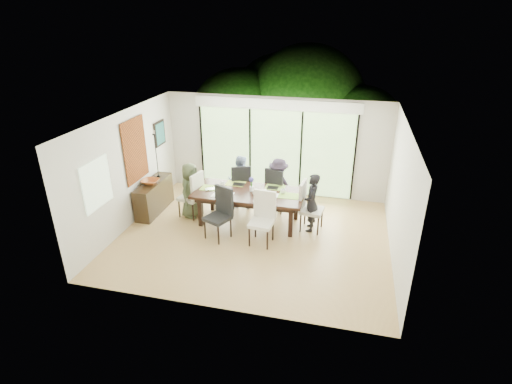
% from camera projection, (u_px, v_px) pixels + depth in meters
% --- Properties ---
extents(floor, '(6.00, 5.00, 0.01)m').
position_uv_depth(floor, '(253.00, 236.00, 9.12)').
color(floor, olive).
rests_on(floor, ground).
extents(ceiling, '(6.00, 5.00, 0.01)m').
position_uv_depth(ceiling, '(253.00, 120.00, 8.00)').
color(ceiling, white).
rests_on(ceiling, wall_back).
extents(wall_back, '(6.00, 0.02, 2.70)m').
position_uv_depth(wall_back, '(276.00, 147.00, 10.78)').
color(wall_back, beige).
rests_on(wall_back, floor).
extents(wall_front, '(6.00, 0.02, 2.70)m').
position_uv_depth(wall_front, '(215.00, 242.00, 6.34)').
color(wall_front, silver).
rests_on(wall_front, floor).
extents(wall_left, '(0.02, 5.00, 2.70)m').
position_uv_depth(wall_left, '(127.00, 170.00, 9.20)').
color(wall_left, beige).
rests_on(wall_left, floor).
extents(wall_right, '(0.02, 5.00, 2.70)m').
position_uv_depth(wall_right, '(400.00, 196.00, 7.92)').
color(wall_right, beige).
rests_on(wall_right, floor).
extents(glass_doors, '(4.20, 0.02, 2.30)m').
position_uv_depth(glass_doors, '(275.00, 152.00, 10.81)').
color(glass_doors, '#598C3F').
rests_on(glass_doors, wall_back).
extents(blinds_header, '(4.40, 0.06, 0.28)m').
position_uv_depth(blinds_header, '(276.00, 105.00, 10.26)').
color(blinds_header, white).
rests_on(blinds_header, wall_back).
extents(mullion_a, '(0.05, 0.04, 2.30)m').
position_uv_depth(mullion_a, '(202.00, 147.00, 11.25)').
color(mullion_a, black).
rests_on(mullion_a, wall_back).
extents(mullion_b, '(0.05, 0.04, 2.30)m').
position_uv_depth(mullion_b, '(250.00, 151.00, 10.95)').
color(mullion_b, black).
rests_on(mullion_b, wall_back).
extents(mullion_c, '(0.05, 0.04, 2.30)m').
position_uv_depth(mullion_c, '(301.00, 155.00, 10.65)').
color(mullion_c, black).
rests_on(mullion_c, wall_back).
extents(mullion_d, '(0.05, 0.04, 2.30)m').
position_uv_depth(mullion_d, '(354.00, 159.00, 10.35)').
color(mullion_d, black).
rests_on(mullion_d, wall_back).
extents(side_window, '(0.02, 0.90, 1.00)m').
position_uv_depth(side_window, '(97.00, 184.00, 8.07)').
color(side_window, '#8CAD7F').
rests_on(side_window, wall_left).
extents(deck, '(6.00, 1.80, 0.10)m').
position_uv_depth(deck, '(280.00, 182.00, 12.15)').
color(deck, '#4F3122').
rests_on(deck, ground).
extents(rail_top, '(6.00, 0.08, 0.06)m').
position_uv_depth(rail_top, '(285.00, 155.00, 12.61)').
color(rail_top, brown).
rests_on(rail_top, deck).
extents(foliage_left, '(3.20, 3.20, 3.20)m').
position_uv_depth(foliage_left, '(239.00, 116.00, 13.51)').
color(foliage_left, '#14380F').
rests_on(foliage_left, ground).
extents(foliage_mid, '(4.00, 4.00, 4.00)m').
position_uv_depth(foliage_mid, '(306.00, 105.00, 13.42)').
color(foliage_mid, '#14380F').
rests_on(foliage_mid, ground).
extents(foliage_right, '(2.80, 2.80, 2.80)m').
position_uv_depth(foliage_right, '(359.00, 131.00, 12.55)').
color(foliage_right, '#14380F').
rests_on(foliage_right, ground).
extents(foliage_far, '(3.60, 3.60, 3.60)m').
position_uv_depth(foliage_far, '(281.00, 105.00, 14.33)').
color(foliage_far, '#14380F').
rests_on(foliage_far, ground).
extents(table_top, '(2.59, 1.19, 0.06)m').
position_uv_depth(table_top, '(249.00, 193.00, 9.40)').
color(table_top, black).
rests_on(table_top, floor).
extents(table_apron, '(2.37, 0.97, 0.11)m').
position_uv_depth(table_apron, '(249.00, 197.00, 9.44)').
color(table_apron, black).
rests_on(table_apron, floor).
extents(table_leg_fl, '(0.10, 0.10, 0.74)m').
position_uv_depth(table_leg_fl, '(200.00, 212.00, 9.42)').
color(table_leg_fl, black).
rests_on(table_leg_fl, floor).
extents(table_leg_fr, '(0.10, 0.10, 0.74)m').
position_uv_depth(table_leg_fr, '(291.00, 222.00, 8.96)').
color(table_leg_fr, black).
rests_on(table_leg_fr, floor).
extents(table_leg_bl, '(0.10, 0.10, 0.74)m').
position_uv_depth(table_leg_bl, '(212.00, 197.00, 10.18)').
color(table_leg_bl, black).
rests_on(table_leg_bl, floor).
extents(table_leg_br, '(0.10, 0.10, 0.74)m').
position_uv_depth(table_leg_br, '(296.00, 205.00, 9.72)').
color(table_leg_br, black).
rests_on(table_leg_br, floor).
extents(chair_left_end, '(0.60, 0.60, 1.19)m').
position_uv_depth(chair_left_end, '(190.00, 194.00, 9.80)').
color(chair_left_end, beige).
rests_on(chair_left_end, floor).
extents(chair_right_end, '(0.55, 0.55, 1.19)m').
position_uv_depth(chair_right_end, '(312.00, 207.00, 9.16)').
color(chair_right_end, beige).
rests_on(chair_right_end, floor).
extents(chair_far_left, '(0.65, 0.65, 1.19)m').
position_uv_depth(chair_far_left, '(240.00, 185.00, 10.33)').
color(chair_far_left, black).
rests_on(chair_far_left, floor).
extents(chair_far_right, '(0.63, 0.63, 1.19)m').
position_uv_depth(chair_far_right, '(278.00, 188.00, 10.12)').
color(chair_far_right, black).
rests_on(chair_far_right, floor).
extents(chair_near_left, '(0.66, 0.66, 1.19)m').
position_uv_depth(chair_near_left, '(217.00, 214.00, 8.82)').
color(chair_near_left, black).
rests_on(chair_near_left, floor).
extents(chair_near_right, '(0.54, 0.54, 1.19)m').
position_uv_depth(chair_near_right, '(261.00, 219.00, 8.60)').
color(chair_near_right, white).
rests_on(chair_near_right, floor).
extents(person_left_end, '(0.54, 0.72, 1.39)m').
position_uv_depth(person_left_end, '(190.00, 190.00, 9.75)').
color(person_left_end, '#414B32').
rests_on(person_left_end, floor).
extents(person_right_end, '(0.45, 0.67, 1.39)m').
position_uv_depth(person_right_end, '(312.00, 203.00, 9.12)').
color(person_right_end, black).
rests_on(person_right_end, floor).
extents(person_far_left, '(0.65, 0.41, 1.39)m').
position_uv_depth(person_far_left, '(240.00, 181.00, 10.27)').
color(person_far_left, '#7F91B8').
rests_on(person_far_left, floor).
extents(person_far_right, '(0.72, 0.54, 1.39)m').
position_uv_depth(person_far_right, '(278.00, 185.00, 10.06)').
color(person_far_right, '#251C2B').
rests_on(person_far_right, floor).
extents(placemat_left, '(0.47, 0.35, 0.01)m').
position_uv_depth(placemat_left, '(211.00, 188.00, 9.59)').
color(placemat_left, '#82A43A').
rests_on(placemat_left, table_top).
extents(placemat_right, '(0.47, 0.35, 0.01)m').
position_uv_depth(placemat_right, '(289.00, 196.00, 9.19)').
color(placemat_right, '#7CAC3D').
rests_on(placemat_right, table_top).
extents(placemat_far_l, '(0.47, 0.35, 0.01)m').
position_uv_depth(placemat_far_l, '(235.00, 184.00, 9.84)').
color(placemat_far_l, '#AABF44').
rests_on(placemat_far_l, table_top).
extents(placemat_far_r, '(0.47, 0.35, 0.01)m').
position_uv_depth(placemat_far_r, '(275.00, 187.00, 9.63)').
color(placemat_far_r, '#78A139').
rests_on(placemat_far_r, table_top).
extents(placemat_paper, '(0.47, 0.35, 0.01)m').
position_uv_depth(placemat_paper, '(223.00, 195.00, 9.24)').
color(placemat_paper, white).
rests_on(placemat_paper, table_top).
extents(tablet_far_l, '(0.28, 0.19, 0.01)m').
position_uv_depth(tablet_far_l, '(239.00, 184.00, 9.77)').
color(tablet_far_l, black).
rests_on(tablet_far_l, table_top).
extents(tablet_far_r, '(0.26, 0.18, 0.01)m').
position_uv_depth(tablet_far_r, '(273.00, 188.00, 9.59)').
color(tablet_far_r, black).
rests_on(tablet_far_r, table_top).
extents(papers, '(0.32, 0.24, 0.00)m').
position_uv_depth(papers, '(278.00, 196.00, 9.20)').
color(papers, white).
rests_on(papers, table_top).
extents(platter_base, '(0.28, 0.28, 0.03)m').
position_uv_depth(platter_base, '(223.00, 194.00, 9.24)').
color(platter_base, white).
rests_on(platter_base, table_top).
extents(platter_snacks, '(0.22, 0.22, 0.02)m').
position_uv_depth(platter_snacks, '(223.00, 193.00, 9.23)').
color(platter_snacks, orange).
rests_on(platter_snacks, table_top).
extents(vase, '(0.09, 0.09, 0.13)m').
position_uv_depth(vase, '(252.00, 189.00, 9.40)').
color(vase, silver).
rests_on(vase, table_top).
extents(hyacinth_stems, '(0.04, 0.04, 0.17)m').
position_uv_depth(hyacinth_stems, '(251.00, 184.00, 9.34)').
color(hyacinth_stems, '#337226').
rests_on(hyacinth_stems, table_top).
extents(hyacinth_blooms, '(0.12, 0.12, 0.12)m').
position_uv_depth(hyacinth_blooms, '(251.00, 179.00, 9.30)').
color(hyacinth_blooms, '#4A44AA').
rests_on(hyacinth_blooms, table_top).
extents(laptop, '(0.42, 0.38, 0.03)m').
position_uv_depth(laptop, '(213.00, 190.00, 9.48)').
color(laptop, silver).
rests_on(laptop, table_top).
extents(cup_a, '(0.19, 0.19, 0.10)m').
position_uv_depth(cup_a, '(223.00, 185.00, 9.65)').
color(cup_a, white).
rests_on(cup_a, table_top).
extents(cup_b, '(0.13, 0.13, 0.10)m').
position_uv_depth(cup_b, '(254.00, 192.00, 9.25)').
color(cup_b, white).
rests_on(cup_b, table_top).
extents(cup_c, '(0.19, 0.19, 0.10)m').
position_uv_depth(cup_c, '(283.00, 191.00, 9.29)').
color(cup_c, white).
rests_on(cup_c, table_top).
extents(book, '(0.26, 0.29, 0.02)m').
position_uv_depth(book, '(260.00, 192.00, 9.38)').
color(book, white).
rests_on(book, table_top).
extents(sideboard, '(0.40, 1.43, 0.80)m').
position_uv_depth(sideboard, '(154.00, 197.00, 10.11)').
color(sideboard, black).
rests_on(sideboard, floor).
extents(bowl, '(0.42, 0.42, 0.10)m').
position_uv_depth(bowl, '(150.00, 182.00, 9.84)').
color(bowl, '#954820').
rests_on(bowl, sideboard).
extents(candlestick_base, '(0.09, 0.09, 0.04)m').
position_uv_depth(candlestick_base, '(159.00, 176.00, 10.25)').
color(candlestick_base, black).
rests_on(candlestick_base, sideboard).
extents(candlestick_shaft, '(0.02, 0.02, 1.11)m').
position_uv_depth(candlestick_shaft, '(156.00, 156.00, 10.02)').
color(candlestick_shaft, black).
rests_on(candlestick_shaft, sideboard).
extents(candlestick_pan, '(0.09, 0.09, 0.03)m').
position_uv_depth(candlestick_pan, '(154.00, 134.00, 9.79)').
color(candlestick_pan, black).
rests_on(candlestick_pan, sideboard).
extents(candle, '(0.03, 0.03, 0.09)m').
position_uv_depth(candle, '(154.00, 132.00, 9.77)').
color(candle, silver).
rests_on(candle, sideboard).
extents(tapestry, '(0.02, 1.00, 1.50)m').
position_uv_depth(tapestry, '(135.00, 150.00, 9.40)').
color(tapestry, '#973F16').
rests_on(tapestry, wall_left).
extents(art_frame, '(0.03, 0.55, 0.65)m').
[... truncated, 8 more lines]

